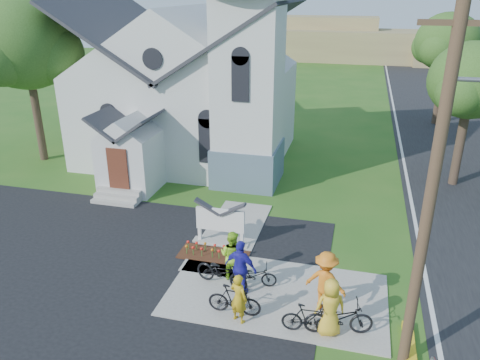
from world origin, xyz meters
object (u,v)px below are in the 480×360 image
(bike_1, at_px, (234,300))
(bike_0, at_px, (222,272))
(bike_2, at_px, (254,275))
(cyclist_2, at_px, (241,268))
(cyclist_0, at_px, (239,298))
(bike_3, at_px, (309,319))
(cyclist_3, at_px, (326,281))
(utility_pole, at_px, (437,173))
(cyclist_1, at_px, (232,255))
(cyclist_4, at_px, (330,307))
(bike_4, at_px, (339,318))
(church_sign, at_px, (220,220))

(bike_1, bearing_deg, bike_0, 30.67)
(bike_2, bearing_deg, cyclist_2, 139.54)
(cyclist_0, relative_size, bike_3, 1.01)
(cyclist_0, distance_m, cyclist_3, 2.69)
(cyclist_2, bearing_deg, bike_2, -107.53)
(utility_pole, relative_size, cyclist_1, 5.68)
(bike_0, height_order, bike_3, bike_0)
(cyclist_0, height_order, cyclist_4, cyclist_4)
(cyclist_0, distance_m, cyclist_1, 2.25)
(bike_1, height_order, bike_4, bike_4)
(bike_0, xyz_separation_m, bike_2, (1.03, 0.24, -0.11))
(cyclist_3, bearing_deg, bike_3, 90.90)
(church_sign, bearing_deg, utility_pole, -35.60)
(utility_pole, relative_size, cyclist_0, 6.27)
(utility_pole, relative_size, cyclist_2, 5.27)
(bike_1, bearing_deg, cyclist_3, -70.43)
(utility_pole, height_order, cyclist_0, utility_pole)
(bike_1, xyz_separation_m, bike_3, (2.28, -0.29, -0.02))
(bike_2, bearing_deg, cyclist_3, -113.37)
(utility_pole, bearing_deg, bike_2, 154.08)
(cyclist_4, relative_size, bike_4, 0.90)
(cyclist_3, bearing_deg, cyclist_0, 42.53)
(cyclist_2, height_order, bike_4, cyclist_2)
(utility_pole, relative_size, cyclist_4, 5.61)
(bike_0, xyz_separation_m, cyclist_2, (0.72, -0.26, 0.44))
(cyclist_4, bearing_deg, bike_0, -41.87)
(bike_0, height_order, bike_4, bike_4)
(cyclist_0, height_order, bike_1, cyclist_0)
(bike_3, bearing_deg, cyclist_4, -80.69)
(cyclist_0, bearing_deg, bike_1, -29.75)
(cyclist_1, bearing_deg, utility_pole, 168.88)
(bike_0, distance_m, cyclist_4, 3.94)
(bike_2, relative_size, cyclist_4, 0.85)
(church_sign, xyz_separation_m, cyclist_2, (1.57, -2.93, -0.03))
(bike_3, bearing_deg, bike_1, 79.36)
(church_sign, height_order, bike_4, church_sign)
(cyclist_2, bearing_deg, bike_1, 108.58)
(cyclist_3, bearing_deg, utility_pole, 160.40)
(bike_2, distance_m, cyclist_4, 3.16)
(church_sign, bearing_deg, bike_1, -67.63)
(church_sign, bearing_deg, cyclist_4, -42.85)
(cyclist_1, xyz_separation_m, bike_2, (0.83, -0.26, -0.48))
(bike_1, xyz_separation_m, cyclist_3, (2.60, 0.93, 0.49))
(bike_1, bearing_deg, bike_2, -8.89)
(bike_4, bearing_deg, bike_0, 56.88)
(cyclist_0, relative_size, bike_2, 1.05)
(cyclist_3, distance_m, cyclist_4, 1.12)
(cyclist_1, height_order, cyclist_2, cyclist_2)
(utility_pole, distance_m, cyclist_1, 7.53)
(bike_2, height_order, cyclist_3, cyclist_3)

